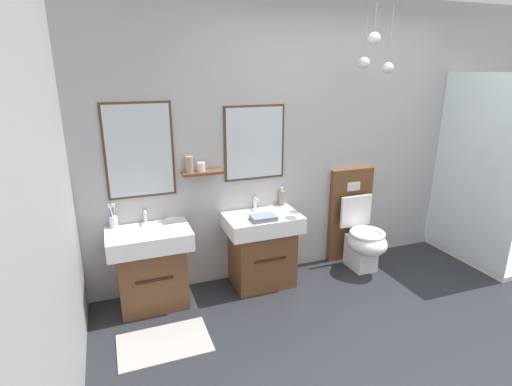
{
  "coord_description": "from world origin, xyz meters",
  "views": [
    {
      "loc": [
        -2.06,
        -1.79,
        1.99
      ],
      "look_at": [
        -0.89,
        1.3,
        0.95
      ],
      "focal_mm": 27.98,
      "sensor_mm": 36.0,
      "label": 1
    }
  ],
  "objects_px": {
    "toothbrush_cup": "(113,221)",
    "soap_dispenser": "(282,198)",
    "toilet": "(358,231)",
    "vanity_sink_right": "(262,246)",
    "shower_tray": "(485,221)",
    "folded_hand_towel": "(263,218)",
    "vanity_sink_left": "(151,265)"
  },
  "relations": [
    {
      "from": "vanity_sink_right",
      "to": "toilet",
      "type": "height_order",
      "value": "toilet"
    },
    {
      "from": "soap_dispenser",
      "to": "folded_hand_towel",
      "type": "height_order",
      "value": "soap_dispenser"
    },
    {
      "from": "vanity_sink_left",
      "to": "soap_dispenser",
      "type": "height_order",
      "value": "soap_dispenser"
    },
    {
      "from": "toothbrush_cup",
      "to": "toilet",
      "type": "bearing_deg",
      "value": -3.92
    },
    {
      "from": "vanity_sink_right",
      "to": "folded_hand_towel",
      "type": "bearing_deg",
      "value": -106.22
    },
    {
      "from": "vanity_sink_right",
      "to": "shower_tray",
      "type": "height_order",
      "value": "shower_tray"
    },
    {
      "from": "toothbrush_cup",
      "to": "folded_hand_towel",
      "type": "height_order",
      "value": "toothbrush_cup"
    },
    {
      "from": "vanity_sink_right",
      "to": "folded_hand_towel",
      "type": "height_order",
      "value": "folded_hand_towel"
    },
    {
      "from": "soap_dispenser",
      "to": "folded_hand_towel",
      "type": "bearing_deg",
      "value": -135.63
    },
    {
      "from": "vanity_sink_right",
      "to": "folded_hand_towel",
      "type": "distance_m",
      "value": 0.37
    },
    {
      "from": "soap_dispenser",
      "to": "toilet",
      "type": "bearing_deg",
      "value": -12.13
    },
    {
      "from": "toilet",
      "to": "soap_dispenser",
      "type": "height_order",
      "value": "toilet"
    },
    {
      "from": "vanity_sink_right",
      "to": "toothbrush_cup",
      "type": "relative_size",
      "value": 3.37
    },
    {
      "from": "toothbrush_cup",
      "to": "shower_tray",
      "type": "xyz_separation_m",
      "value": [
        3.73,
        -0.49,
        -0.35
      ]
    },
    {
      "from": "toilet",
      "to": "shower_tray",
      "type": "height_order",
      "value": "shower_tray"
    },
    {
      "from": "vanity_sink_left",
      "to": "vanity_sink_right",
      "type": "distance_m",
      "value": 1.02
    },
    {
      "from": "folded_hand_towel",
      "to": "shower_tray",
      "type": "distance_m",
      "value": 2.52
    },
    {
      "from": "vanity_sink_left",
      "to": "toilet",
      "type": "xyz_separation_m",
      "value": [
        2.09,
        -0.0,
        -0.0
      ]
    },
    {
      "from": "toilet",
      "to": "folded_hand_towel",
      "type": "bearing_deg",
      "value": -173.04
    },
    {
      "from": "toothbrush_cup",
      "to": "soap_dispenser",
      "type": "relative_size",
      "value": 1.14
    },
    {
      "from": "toilet",
      "to": "folded_hand_towel",
      "type": "height_order",
      "value": "toilet"
    },
    {
      "from": "vanity_sink_right",
      "to": "soap_dispenser",
      "type": "xyz_separation_m",
      "value": [
        0.27,
        0.17,
        0.4
      ]
    },
    {
      "from": "toothbrush_cup",
      "to": "folded_hand_towel",
      "type": "relative_size",
      "value": 0.95
    },
    {
      "from": "vanity_sink_left",
      "to": "shower_tray",
      "type": "bearing_deg",
      "value": -5.45
    },
    {
      "from": "shower_tray",
      "to": "soap_dispenser",
      "type": "bearing_deg",
      "value": 167.08
    },
    {
      "from": "toilet",
      "to": "toothbrush_cup",
      "type": "relative_size",
      "value": 4.81
    },
    {
      "from": "folded_hand_towel",
      "to": "toilet",
      "type": "bearing_deg",
      "value": 6.96
    },
    {
      "from": "toothbrush_cup",
      "to": "soap_dispenser",
      "type": "xyz_separation_m",
      "value": [
        1.56,
        0.01,
        0.02
      ]
    },
    {
      "from": "folded_hand_towel",
      "to": "vanity_sink_left",
      "type": "bearing_deg",
      "value": 172.01
    },
    {
      "from": "vanity_sink_left",
      "to": "shower_tray",
      "type": "distance_m",
      "value": 3.49
    },
    {
      "from": "soap_dispenser",
      "to": "shower_tray",
      "type": "distance_m",
      "value": 2.27
    },
    {
      "from": "vanity_sink_right",
      "to": "shower_tray",
      "type": "distance_m",
      "value": 2.47
    }
  ]
}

